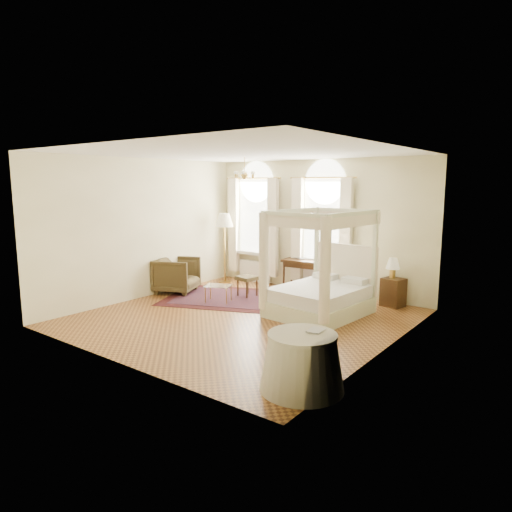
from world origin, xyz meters
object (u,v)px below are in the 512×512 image
(stool, at_px, (247,280))
(coffee_table, at_px, (218,287))
(nightstand, at_px, (393,292))
(writing_desk, at_px, (305,264))
(side_table, at_px, (302,362))
(floor_lamp, at_px, (224,224))
(canopy_bed, at_px, (319,291))
(armchair, at_px, (177,275))

(stool, bearing_deg, coffee_table, -102.88)
(nightstand, xyz_separation_m, coffee_table, (-3.34, -2.09, 0.04))
(writing_desk, bearing_deg, side_table, -59.27)
(floor_lamp, height_order, side_table, floor_lamp)
(side_table, bearing_deg, canopy_bed, 115.74)
(stool, bearing_deg, floor_lamp, 149.57)
(stool, distance_m, floor_lamp, 2.09)
(writing_desk, bearing_deg, armchair, -142.01)
(armchair, height_order, floor_lamp, floor_lamp)
(nightstand, xyz_separation_m, armchair, (-4.82, -1.98, 0.12))
(armchair, bearing_deg, side_table, -140.76)
(stool, relative_size, armchair, 0.52)
(nightstand, distance_m, floor_lamp, 4.81)
(floor_lamp, bearing_deg, canopy_bed, -18.09)
(writing_desk, relative_size, coffee_table, 1.64)
(nightstand, distance_m, writing_desk, 2.32)
(coffee_table, bearing_deg, side_table, -34.69)
(canopy_bed, height_order, nightstand, canopy_bed)
(nightstand, relative_size, side_table, 0.56)
(writing_desk, distance_m, stool, 1.54)
(nightstand, xyz_separation_m, stool, (-3.15, -1.25, 0.10))
(canopy_bed, xyz_separation_m, nightstand, (0.99, 1.57, -0.18))
(canopy_bed, bearing_deg, floor_lamp, 161.91)
(coffee_table, bearing_deg, armchair, 175.72)
(floor_lamp, bearing_deg, armchair, -97.32)
(canopy_bed, distance_m, nightstand, 1.87)
(coffee_table, relative_size, floor_lamp, 0.37)
(canopy_bed, distance_m, stool, 2.18)
(armchair, bearing_deg, coffee_table, -117.48)
(stool, height_order, side_table, side_table)
(nightstand, distance_m, side_table, 4.82)
(canopy_bed, height_order, side_table, canopy_bed)
(canopy_bed, xyz_separation_m, armchair, (-3.83, -0.41, -0.05))
(coffee_table, relative_size, side_table, 0.62)
(nightstand, xyz_separation_m, writing_desk, (-2.29, 0.00, 0.38))
(writing_desk, bearing_deg, stool, -124.44)
(writing_desk, height_order, armchair, armchair)
(canopy_bed, distance_m, writing_desk, 2.05)
(stool, bearing_deg, writing_desk, 55.56)
(armchair, bearing_deg, nightstand, -90.89)
(canopy_bed, distance_m, side_table, 3.57)
(canopy_bed, bearing_deg, writing_desk, 129.50)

